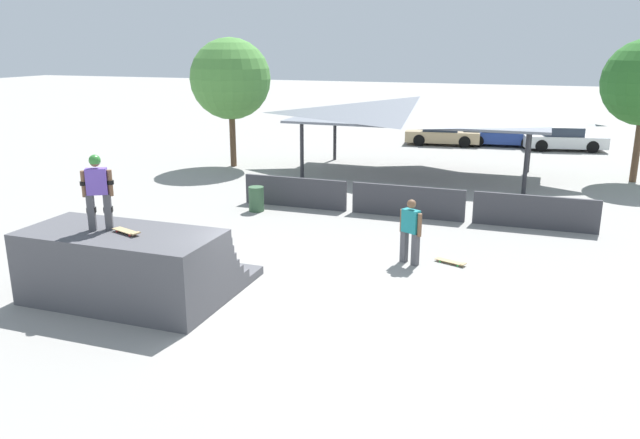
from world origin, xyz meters
TOP-DOWN VIEW (x-y plane):
  - ground_plane at (0.00, 0.00)m, footprint 160.00×160.00m
  - quarter_pipe_ramp at (-3.30, -0.92)m, footprint 4.38×3.61m
  - skater_on_deck at (-3.76, -1.20)m, footprint 0.69×0.49m
  - skateboard_on_deck at (-3.05, -1.27)m, footprint 0.79×0.44m
  - bystander_walking at (2.17, 3.39)m, footprint 0.66×0.42m
  - skateboard_on_ground at (3.22, 3.71)m, footprint 0.86×0.48m
  - barrier_fence at (1.17, 7.84)m, footprint 11.75×0.12m
  - pavilion_shelter at (0.15, 14.83)m, footprint 10.69×5.27m
  - tree_beside_pavilion at (-8.35, 13.91)m, footprint 3.65×3.65m
  - trash_bin at (-3.86, 6.86)m, footprint 0.52×0.52m
  - parked_car_tan at (-0.16, 23.63)m, footprint 4.25×2.15m
  - parked_car_blue at (3.07, 24.38)m, footprint 4.37×2.00m
  - parked_car_white at (6.30, 23.93)m, footprint 4.46×2.44m

SIDE VIEW (x-z plane):
  - ground_plane at x=0.00m, z-range 0.00..0.00m
  - skateboard_on_ground at x=3.22m, z-range 0.01..0.10m
  - trash_bin at x=-3.86m, z-range 0.00..0.85m
  - barrier_fence at x=1.17m, z-range 0.00..1.05m
  - parked_car_tan at x=-0.16m, z-range -0.04..1.24m
  - parked_car_white at x=6.30m, z-range -0.04..1.24m
  - parked_car_blue at x=3.07m, z-range -0.03..1.24m
  - quarter_pipe_ramp at x=-3.30m, z-range -0.08..1.54m
  - bystander_walking at x=2.17m, z-range 0.10..1.82m
  - skateboard_on_deck at x=-3.05m, z-range 1.64..1.72m
  - skater_on_deck at x=-3.76m, z-range 1.75..3.41m
  - pavilion_shelter at x=0.15m, z-range 1.16..4.54m
  - tree_beside_pavilion at x=-8.35m, z-range 1.08..6.91m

